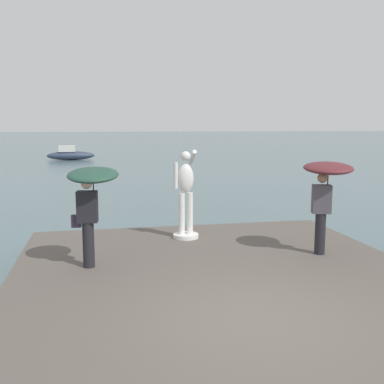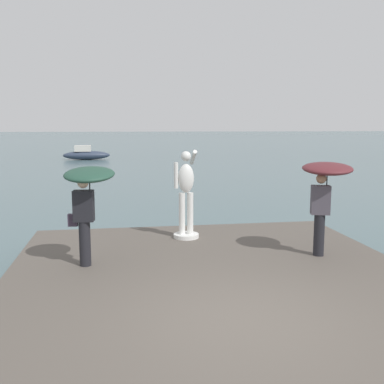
% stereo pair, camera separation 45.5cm
% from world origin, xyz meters
% --- Properties ---
extents(ground_plane, '(400.00, 400.00, 0.00)m').
position_xyz_m(ground_plane, '(0.00, 40.00, 0.00)').
color(ground_plane, '#4C666B').
extents(pier, '(7.65, 9.11, 0.40)m').
position_xyz_m(pier, '(0.00, 1.55, 0.20)').
color(pier, '#564F47').
rests_on(pier, ground).
extents(statue_white_figure, '(0.62, 0.87, 2.13)m').
position_xyz_m(statue_white_figure, '(-0.11, 4.78, 1.40)').
color(statue_white_figure, white).
rests_on(statue_white_figure, pier).
extents(onlooker_left, '(1.08, 1.10, 1.96)m').
position_xyz_m(onlooker_left, '(-2.30, 2.90, 1.87)').
color(onlooker_left, black).
rests_on(onlooker_left, pier).
extents(onlooker_right, '(1.27, 1.28, 1.99)m').
position_xyz_m(onlooker_right, '(2.49, 2.83, 1.93)').
color(onlooker_right, black).
rests_on(onlooker_right, pier).
extents(boat_near, '(4.27, 1.36, 1.31)m').
position_xyz_m(boat_near, '(-4.69, 36.91, 0.50)').
color(boat_near, '#2D384C').
rests_on(boat_near, ground).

